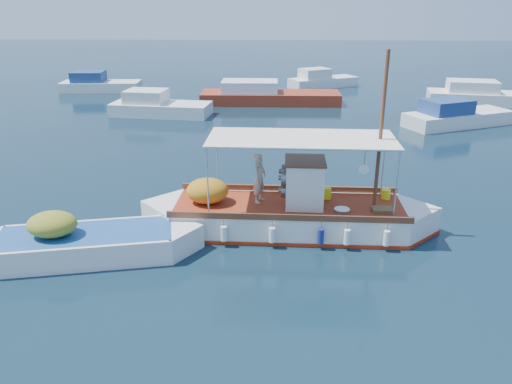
{
  "coord_description": "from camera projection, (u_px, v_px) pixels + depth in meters",
  "views": [
    {
      "loc": [
        -0.37,
        -14.45,
        7.04
      ],
      "look_at": [
        -0.91,
        0.0,
        1.42
      ],
      "focal_mm": 35.0,
      "sensor_mm": 36.0,
      "label": 1
    }
  ],
  "objects": [
    {
      "name": "dinghy",
      "position": [
        84.0,
        246.0,
        14.45
      ],
      "size": [
        6.66,
        2.88,
        1.66
      ],
      "rotation": [
        0.0,
        0.0,
        0.21
      ],
      "color": "white",
      "rests_on": "ground"
    },
    {
      "name": "bg_boat_ne",
      "position": [
        455.0,
        117.0,
        29.39
      ],
      "size": [
        6.9,
        4.68,
        1.8
      ],
      "rotation": [
        0.0,
        0.0,
        0.42
      ],
      "color": "silver",
      "rests_on": "ground"
    },
    {
      "name": "bg_boat_far_n",
      "position": [
        322.0,
        81.0,
        42.13
      ],
      "size": [
        6.15,
        4.52,
        1.8
      ],
      "rotation": [
        0.0,
        0.0,
        0.49
      ],
      "color": "silver",
      "rests_on": "ground"
    },
    {
      "name": "fishing_caique",
      "position": [
        287.0,
        214.0,
        16.12
      ],
      "size": [
        9.67,
        2.88,
        5.9
      ],
      "rotation": [
        0.0,
        0.0,
        -0.02
      ],
      "color": "white",
      "rests_on": "ground"
    },
    {
      "name": "bg_boat_far_w",
      "position": [
        99.0,
        85.0,
        40.25
      ],
      "size": [
        6.34,
        2.72,
        1.8
      ],
      "rotation": [
        0.0,
        0.0,
        0.07
      ],
      "color": "silver",
      "rests_on": "ground"
    },
    {
      "name": "bg_boat_nw",
      "position": [
        158.0,
        108.0,
        32.05
      ],
      "size": [
        6.5,
        3.09,
        1.8
      ],
      "rotation": [
        0.0,
        0.0,
        -0.11
      ],
      "color": "silver",
      "rests_on": "ground"
    },
    {
      "name": "bg_boat_e",
      "position": [
        485.0,
        97.0,
        35.6
      ],
      "size": [
        8.68,
        4.01,
        1.8
      ],
      "rotation": [
        0.0,
        0.0,
        -0.17
      ],
      "color": "silver",
      "rests_on": "ground"
    },
    {
      "name": "ground",
      "position": [
        284.0,
        233.0,
        15.99
      ],
      "size": [
        160.0,
        160.0,
        0.0
      ],
      "primitive_type": "plane",
      "color": "black",
      "rests_on": "ground"
    },
    {
      "name": "bg_boat_n",
      "position": [
        266.0,
        96.0,
        35.72
      ],
      "size": [
        9.87,
        2.85,
        1.8
      ],
      "rotation": [
        0.0,
        0.0,
        0.01
      ],
      "color": "maroon",
      "rests_on": "ground"
    }
  ]
}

